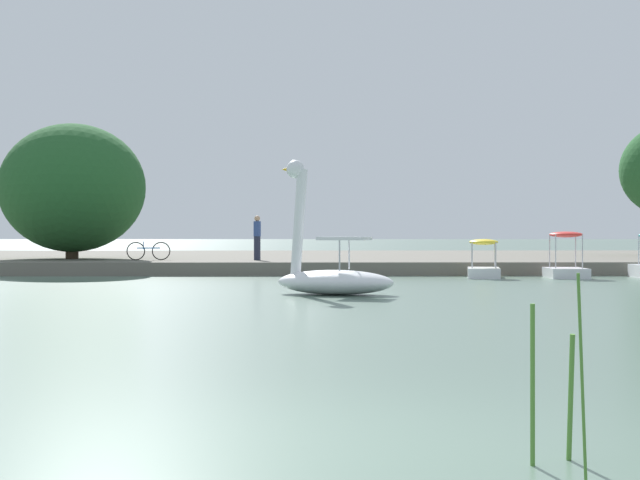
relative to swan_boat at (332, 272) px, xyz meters
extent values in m
plane|color=#567060|center=(-0.52, -15.68, -0.55)|extent=(593.81, 593.81, 0.00)
cube|color=#6B665B|center=(-0.52, 21.98, -0.30)|extent=(127.46, 24.14, 0.48)
ellipsoid|color=white|center=(0.09, -0.03, -0.24)|extent=(3.19, 2.18, 0.61)
cylinder|color=white|center=(-0.80, 0.25, 1.25)|extent=(0.49, 0.37, 2.62)
sphere|color=white|center=(-0.89, 0.27, 2.55)|extent=(0.57, 0.57, 0.46)
cone|color=yellow|center=(-1.06, 0.33, 2.55)|extent=(0.41, 0.34, 0.25)
cube|color=white|center=(0.31, -0.09, 0.83)|extent=(1.41, 1.33, 0.08)
cylinder|color=silver|center=(0.45, 0.35, 0.45)|extent=(0.04, 0.04, 0.77)
cylinder|color=silver|center=(0.17, -0.54, 0.45)|extent=(0.04, 0.04, 0.77)
cube|color=white|center=(5.44, 8.50, -0.37)|extent=(1.39, 2.17, 0.34)
ellipsoid|color=yellow|center=(5.44, 8.50, 0.68)|extent=(1.17, 1.39, 0.20)
cylinder|color=#B7B7BF|center=(5.14, 9.06, 0.24)|extent=(0.04, 0.04, 0.88)
cylinder|color=#B7B7BF|center=(5.91, 8.93, 0.24)|extent=(0.04, 0.04, 0.88)
cylinder|color=#B7B7BF|center=(4.97, 8.08, 0.24)|extent=(0.04, 0.04, 0.88)
cylinder|color=#B7B7BF|center=(5.74, 7.95, 0.24)|extent=(0.04, 0.04, 0.88)
cube|color=white|center=(8.23, 8.42, -0.38)|extent=(1.39, 2.04, 0.34)
ellipsoid|color=red|center=(8.23, 8.42, 0.93)|extent=(1.20, 1.34, 0.20)
cylinder|color=#B7B7BF|center=(7.83, 8.96, 0.36)|extent=(0.04, 0.04, 1.14)
cylinder|color=#B7B7BF|center=(8.71, 8.89, 0.36)|extent=(0.04, 0.04, 1.14)
cylinder|color=#B7B7BF|center=(7.76, 7.95, 0.36)|extent=(0.04, 0.04, 1.14)
cylinder|color=#B7B7BF|center=(8.64, 7.88, 0.36)|extent=(0.04, 0.04, 1.14)
cylinder|color=#B7B7BF|center=(10.91, 8.89, 0.40)|extent=(0.04, 0.04, 1.01)
cylinder|color=#423323|center=(-10.21, 14.80, 1.35)|extent=(0.52, 0.52, 2.83)
ellipsoid|color=#235628|center=(-10.21, 14.80, 2.84)|extent=(8.69, 8.96, 5.24)
cube|color=#23283D|center=(-2.52, 12.77, 0.40)|extent=(0.25, 0.24, 0.93)
cube|color=#334C8C|center=(-2.52, 12.77, 1.16)|extent=(0.28, 0.26, 0.59)
sphere|color=tan|center=(-2.52, 12.77, 1.56)|extent=(0.22, 0.22, 0.22)
torus|color=black|center=(-6.27, 12.92, 0.29)|extent=(0.71, 0.14, 0.71)
torus|color=black|center=(-7.22, 12.78, 0.29)|extent=(0.71, 0.14, 0.71)
cube|color=#1E59A5|center=(-6.74, 12.85, 0.41)|extent=(0.86, 0.16, 0.04)
cylinder|color=#1E59A5|center=(-6.93, 12.82, 0.51)|extent=(0.03, 0.03, 0.30)
cylinder|color=#4C7F33|center=(0.81, -16.27, -0.03)|extent=(0.04, 0.06, 1.03)
cylinder|color=#4C7F33|center=(1.08, -16.16, -0.13)|extent=(0.04, 0.13, 0.83)
cylinder|color=#4C7F33|center=(0.77, -17.42, 0.09)|extent=(0.09, 0.09, 1.28)
camera|label=1|loc=(-0.63, -21.90, 0.92)|focal=50.22mm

